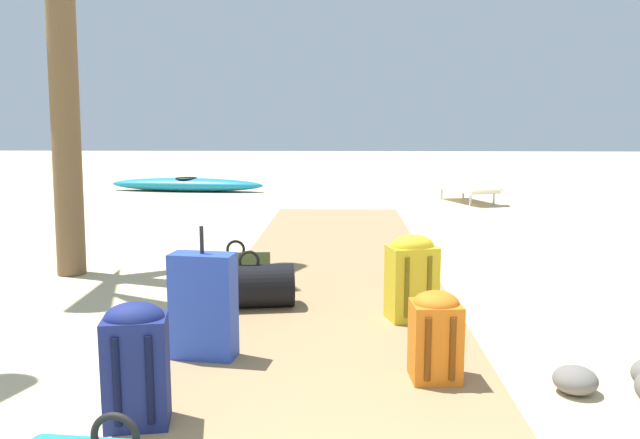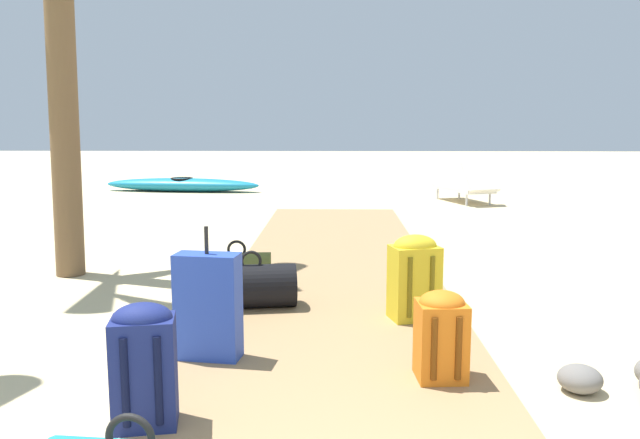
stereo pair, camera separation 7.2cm
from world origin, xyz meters
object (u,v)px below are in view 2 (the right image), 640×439
(suitcase_blue, at_px, (208,306))
(kayak, at_px, (182,185))
(duffel_bag_olive, at_px, (237,269))
(backpack_yellow, at_px, (415,275))
(backpack_navy, at_px, (144,362))
(backpack_orange, at_px, (441,333))
(duffel_bag_black, at_px, (251,286))
(lounge_chair, at_px, (467,185))

(suitcase_blue, relative_size, kayak, 0.23)
(duffel_bag_olive, distance_m, backpack_yellow, 1.69)
(backpack_navy, height_order, kayak, backpack_navy)
(suitcase_blue, bearing_deg, backpack_orange, -12.02)
(duffel_bag_olive, xyz_separation_m, kayak, (-2.52, 8.51, -0.08))
(kayak, bearing_deg, duffel_bag_black, -73.34)
(duffel_bag_black, relative_size, backpack_yellow, 1.17)
(duffel_bag_olive, bearing_deg, duffel_bag_black, -71.68)
(backpack_yellow, bearing_deg, suitcase_blue, -148.77)
(duffel_bag_black, height_order, duffel_bag_olive, duffel_bag_black)
(suitcase_blue, bearing_deg, backpack_navy, -98.00)
(duffel_bag_olive, bearing_deg, kayak, 106.53)
(duffel_bag_black, distance_m, lounge_chair, 7.89)
(lounge_chair, xyz_separation_m, kayak, (-5.85, 1.88, -0.18))
(duffel_bag_black, height_order, backpack_navy, backpack_navy)
(duffel_bag_black, distance_m, kayak, 9.54)
(backpack_orange, xyz_separation_m, kayak, (-3.96, 10.49, -0.19))
(backpack_yellow, bearing_deg, backpack_navy, -130.79)
(duffel_bag_olive, xyz_separation_m, lounge_chair, (3.33, 6.62, 0.10))
(backpack_navy, distance_m, backpack_yellow, 2.22)
(backpack_navy, bearing_deg, lounge_chair, 69.94)
(kayak, bearing_deg, backpack_navy, -77.31)
(duffel_bag_black, height_order, kayak, duffel_bag_black)
(backpack_orange, bearing_deg, duffel_bag_black, 132.10)
(duffel_bag_black, distance_m, backpack_navy, 1.96)
(duffel_bag_black, relative_size, duffel_bag_olive, 1.17)
(suitcase_blue, bearing_deg, lounge_chair, 68.75)
(duffel_bag_black, relative_size, suitcase_blue, 0.90)
(duffel_bag_black, bearing_deg, suitcase_blue, -96.22)
(suitcase_blue, relative_size, duffel_bag_olive, 1.30)
(backpack_yellow, height_order, lounge_chair, lounge_chair)
(backpack_navy, relative_size, lounge_chair, 0.36)
(suitcase_blue, height_order, duffel_bag_olive, suitcase_blue)
(suitcase_blue, xyz_separation_m, duffel_bag_olive, (-0.09, 1.70, -0.17))
(backpack_orange, distance_m, backpack_yellow, 1.09)
(duffel_bag_olive, bearing_deg, lounge_chair, 63.32)
(backpack_navy, bearing_deg, backpack_orange, 21.98)
(suitcase_blue, xyz_separation_m, kayak, (-2.62, 10.20, -0.25))
(suitcase_blue, distance_m, backpack_orange, 1.37)
(duffel_bag_black, xyz_separation_m, duffel_bag_olive, (-0.21, 0.63, -0.02))
(duffel_bag_black, distance_m, backpack_yellow, 1.25)
(suitcase_blue, distance_m, kayak, 10.54)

